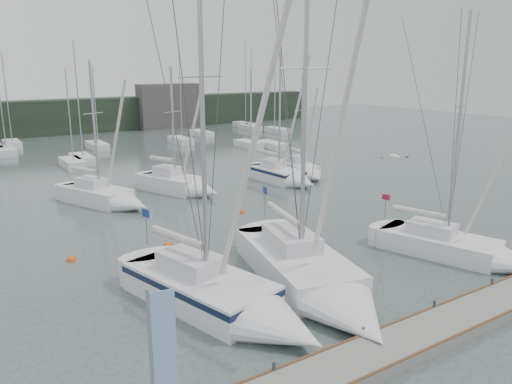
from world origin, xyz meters
TOP-DOWN VIEW (x-y plane):
  - ground at (0.00, 0.00)m, footprint 160.00×160.00m
  - dock at (0.00, -5.00)m, footprint 24.00×2.00m
  - far_treeline at (0.00, 62.00)m, footprint 90.00×4.00m
  - far_building_right at (18.00, 60.00)m, footprint 10.00×3.00m
  - mast_forest at (-2.93, 45.45)m, footprint 58.65×25.52m
  - sailboat_near_left at (-5.02, 0.47)m, footprint 5.57×10.56m
  - sailboat_near_center at (-0.85, -0.19)m, footprint 6.02×12.14m
  - sailboat_near_right at (8.63, -1.37)m, footprint 5.22×9.10m
  - sailboat_mid_b at (-4.15, 19.48)m, footprint 5.52×8.29m
  - sailboat_mid_c at (1.95, 19.90)m, footprint 5.15×7.73m
  - sailboat_mid_d at (10.84, 18.30)m, footprint 3.14×7.52m
  - sailboat_mid_e at (13.76, 19.37)m, footprint 3.42×6.55m
  - buoy_a at (-3.94, 9.53)m, footprint 0.48×0.48m
  - buoy_b at (2.95, 12.90)m, footprint 0.53×0.53m
  - buoy_c at (-9.10, 10.26)m, footprint 0.50×0.50m
  - dock_banner at (-10.33, -5.33)m, footprint 0.69×0.16m
  - seagull at (1.21, -2.10)m, footprint 1.05×0.59m

SIDE VIEW (x-z plane):
  - ground at x=0.00m, z-range 0.00..0.00m
  - buoy_a at x=-3.94m, z-range -0.24..0.24m
  - buoy_b at x=2.95m, z-range -0.26..0.26m
  - buoy_c at x=-9.10m, z-range -0.25..0.25m
  - dock at x=0.00m, z-range 0.00..0.40m
  - mast_forest at x=-2.93m, z-range -6.72..7.68m
  - sailboat_near_right at x=8.63m, z-range -6.26..7.26m
  - sailboat_mid_e at x=13.76m, z-range -4.50..5.50m
  - sailboat_mid_b at x=-4.15m, z-range -5.00..6.11m
  - sailboat_mid_d at x=10.84m, z-range -5.94..7.13m
  - sailboat_mid_c at x=1.95m, z-range -4.74..5.93m
  - sailboat_near_center at x=-0.85m, z-range -7.81..9.03m
  - sailboat_near_left at x=-5.02m, z-range -7.45..8.76m
  - far_treeline at x=0.00m, z-range 0.00..5.00m
  - dock_banner at x=-10.33m, z-range 0.81..5.36m
  - far_building_right at x=18.00m, z-range 0.00..7.00m
  - seagull at x=1.21m, z-range 6.33..6.55m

